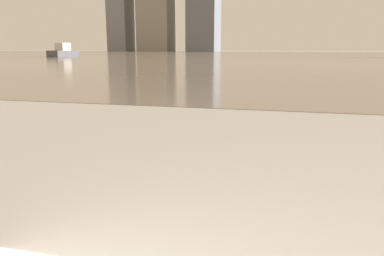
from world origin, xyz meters
name	(u,v)px	position (x,y,z in m)	size (l,w,h in m)	color
harbor_water	(285,55)	(0.00, 62.00, 0.01)	(180.00, 110.00, 0.01)	gray
harbor_boat_0	(63,52)	(-26.50, 41.93, 0.61)	(1.66, 4.56, 1.70)	#4C4C51
skyline_tower_2	(204,9)	(-25.58, 118.00, 12.80)	(8.83, 11.58, 25.59)	slate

